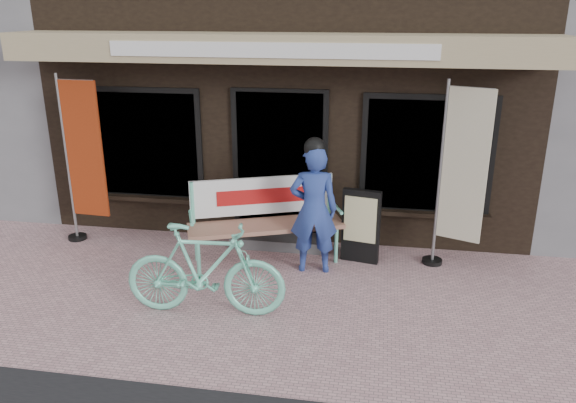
% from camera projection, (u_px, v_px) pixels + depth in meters
% --- Properties ---
extents(ground, '(70.00, 70.00, 0.00)m').
position_uv_depth(ground, '(249.00, 306.00, 6.41)').
color(ground, '#C6979B').
rests_on(ground, ground).
extents(storefront, '(7.00, 6.77, 6.00)m').
position_uv_depth(storefront, '(309.00, 21.00, 10.04)').
color(storefront, black).
rests_on(storefront, ground).
extents(bench, '(2.08, 1.22, 1.10)m').
position_uv_depth(bench, '(264.00, 213.00, 7.44)').
color(bench, '#73E1BF').
rests_on(bench, ground).
extents(person, '(0.65, 0.47, 1.76)m').
position_uv_depth(person, '(314.00, 207.00, 7.03)').
color(person, '#2A4091').
rests_on(person, ground).
extents(bicycle, '(1.79, 0.60, 1.06)m').
position_uv_depth(bicycle, '(205.00, 270.00, 6.10)').
color(bicycle, '#73E1BF').
rests_on(bicycle, ground).
extents(nobori_red, '(0.71, 0.28, 2.40)m').
position_uv_depth(nobori_red, '(82.00, 158.00, 7.81)').
color(nobori_red, gray).
rests_on(nobori_red, ground).
extents(nobori_cream, '(0.71, 0.40, 2.43)m').
position_uv_depth(nobori_cream, '(460.00, 176.00, 6.96)').
color(nobori_cream, gray).
rests_on(nobori_cream, ground).
extents(menu_stand, '(0.51, 0.20, 1.01)m').
position_uv_depth(menu_stand, '(361.00, 226.00, 7.38)').
color(menu_stand, black).
rests_on(menu_stand, ground).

